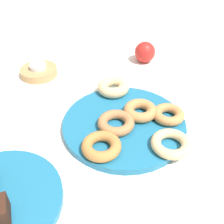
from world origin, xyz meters
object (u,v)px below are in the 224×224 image
(donut_2, at_px, (113,87))
(donut_5, at_px, (140,111))
(candle_holder, at_px, (39,72))
(donut_plate, at_px, (124,124))
(donut_3, at_px, (116,123))
(apple, at_px, (145,52))
(donut_0, at_px, (168,114))
(tealight, at_px, (38,66))
(donut_4, at_px, (171,144))
(donut_1, at_px, (101,146))

(donut_2, height_order, donut_5, donut_2)
(donut_2, relative_size, candle_holder, 0.77)
(donut_plate, relative_size, donut_3, 3.43)
(donut_2, xyz_separation_m, donut_5, (-0.10, -0.07, -0.00))
(donut_plate, bearing_deg, candle_holder, 47.58)
(apple, bearing_deg, donut_2, 153.57)
(donut_0, bearing_deg, tealight, 58.71)
(donut_5, height_order, tealight, donut_5)
(candle_holder, bearing_deg, tealight, 180.00)
(donut_0, xyz_separation_m, donut_4, (-0.10, 0.01, -0.00))
(donut_4, height_order, tealight, same)
(donut_3, bearing_deg, donut_0, -75.25)
(donut_plate, xyz_separation_m, donut_1, (-0.10, 0.05, 0.02))
(donut_plate, height_order, donut_4, donut_4)
(donut_plate, relative_size, donut_1, 3.48)
(donut_3, xyz_separation_m, donut_4, (-0.07, -0.12, -0.00))
(donut_plate, xyz_separation_m, donut_2, (0.13, 0.03, 0.02))
(donut_1, bearing_deg, donut_3, -21.97)
(donut_2, distance_m, tealight, 0.27)
(donut_5, bearing_deg, donut_0, -100.46)
(candle_holder, distance_m, apple, 0.36)
(donut_plate, bearing_deg, donut_2, 12.43)
(donut_4, bearing_deg, apple, 3.23)
(apple, bearing_deg, donut_3, 165.03)
(donut_5, height_order, candle_holder, donut_5)
(donut_1, relative_size, tealight, 1.68)
(tealight, bearing_deg, donut_5, -125.07)
(donut_2, distance_m, apple, 0.24)
(donut_5, bearing_deg, tealight, 54.93)
(donut_5, distance_m, candle_holder, 0.38)
(tealight, bearing_deg, donut_2, -115.62)
(donut_2, xyz_separation_m, donut_4, (-0.22, -0.13, -0.00))
(donut_5, xyz_separation_m, tealight, (0.22, 0.31, 0.00))
(candle_holder, bearing_deg, donut_1, -147.55)
(donut_1, height_order, donut_3, same)
(donut_4, height_order, apple, apple)
(donut_2, relative_size, apple, 1.26)
(candle_holder, bearing_deg, donut_4, -131.84)
(donut_4, height_order, donut_5, donut_5)
(donut_3, distance_m, candle_holder, 0.37)
(donut_2, bearing_deg, donut_5, -145.72)
(donut_plate, distance_m, donut_0, 0.11)
(donut_2, relative_size, donut_3, 1.00)
(donut_plate, xyz_separation_m, apple, (0.34, -0.08, 0.03))
(donut_4, xyz_separation_m, donut_5, (0.11, 0.06, 0.00))
(candle_holder, bearing_deg, donut_plate, -132.42)
(donut_plate, xyz_separation_m, donut_4, (-0.09, -0.10, 0.02))
(donut_1, distance_m, donut_3, 0.08)
(donut_0, xyz_separation_m, donut_3, (-0.03, 0.13, 0.00))
(donut_4, bearing_deg, donut_3, 61.15)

